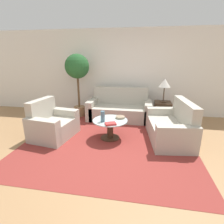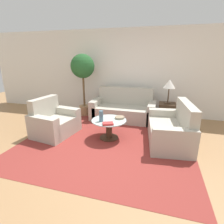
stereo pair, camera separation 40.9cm
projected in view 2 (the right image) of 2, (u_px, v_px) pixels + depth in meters
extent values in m
plane|color=#9E754C|center=(103.00, 153.00, 3.40)|extent=(14.00, 14.00, 0.00)
cube|color=white|center=(129.00, 73.00, 5.44)|extent=(10.00, 0.06, 2.60)
cube|color=maroon|center=(109.00, 138.00, 4.03)|extent=(3.59, 3.58, 0.01)
cube|color=#B2AD9E|center=(123.00, 113.00, 5.14)|extent=(1.64, 0.85, 0.40)
cube|color=#B2AD9E|center=(125.00, 102.00, 5.37)|extent=(1.64, 0.18, 0.91)
cube|color=#B2AD9E|center=(97.00, 108.00, 5.32)|extent=(0.20, 0.85, 0.57)
cube|color=#B2AD9E|center=(152.00, 113.00, 4.90)|extent=(0.20, 0.85, 0.57)
cube|color=#B2AD9E|center=(56.00, 126.00, 4.17)|extent=(0.89, 0.90, 0.40)
cube|color=#B2AD9E|center=(45.00, 115.00, 4.21)|extent=(0.29, 0.81, 0.87)
cube|color=#B2AD9E|center=(43.00, 129.00, 3.80)|extent=(0.80, 0.31, 0.57)
cube|color=#B2AD9E|center=(66.00, 118.00, 4.49)|extent=(0.80, 0.31, 0.57)
cube|color=#B2AD9E|center=(168.00, 134.00, 3.78)|extent=(0.94, 1.29, 0.40)
cube|color=#B2AD9E|center=(185.00, 124.00, 3.65)|extent=(0.32, 1.21, 0.89)
cube|color=#B2AD9E|center=(165.00, 120.00, 4.32)|extent=(0.83, 0.29, 0.57)
cube|color=#B2AD9E|center=(174.00, 143.00, 3.19)|extent=(0.83, 0.29, 0.57)
cylinder|color=#422D1E|center=(109.00, 137.00, 4.03)|extent=(0.43, 0.43, 0.02)
cylinder|color=#422D1E|center=(109.00, 129.00, 3.97)|extent=(0.14, 0.14, 0.42)
cylinder|color=#B2C6C6|center=(109.00, 120.00, 3.90)|extent=(0.78, 0.78, 0.02)
cube|color=#422D1E|center=(167.00, 113.00, 4.82)|extent=(0.45, 0.45, 0.58)
cylinder|color=#422D1E|center=(168.00, 103.00, 4.73)|extent=(0.18, 0.18, 0.02)
cylinder|color=#422D1E|center=(168.00, 95.00, 4.66)|extent=(0.03, 0.03, 0.39)
cone|color=beige|center=(170.00, 84.00, 4.57)|extent=(0.32, 0.32, 0.22)
cylinder|color=#93704C|center=(85.00, 110.00, 5.60)|extent=(0.34, 0.34, 0.30)
cylinder|color=brown|center=(84.00, 90.00, 5.40)|extent=(0.06, 0.06, 1.02)
sphere|color=#235628|center=(83.00, 66.00, 5.18)|extent=(0.71, 0.71, 0.71)
cylinder|color=slate|center=(101.00, 116.00, 3.78)|extent=(0.09, 0.09, 0.24)
cylinder|color=gray|center=(120.00, 118.00, 3.98)|extent=(0.21, 0.21, 0.05)
cube|color=#BC3333|center=(108.00, 124.00, 3.63)|extent=(0.26, 0.23, 0.04)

